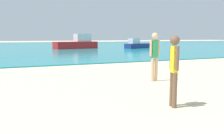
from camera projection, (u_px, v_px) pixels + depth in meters
The scene contains 5 objects.
water at pixel (22, 46), 39.69m from camera, with size 160.00×60.00×0.06m, color teal.
person_standing at pixel (174, 67), 5.06m from camera, with size 0.20×0.34×1.53m.
person_distant at pixel (155, 54), 8.09m from camera, with size 0.38×0.22×1.64m.
boat_near at pixel (137, 45), 31.15m from camera, with size 3.94×2.31×1.27m.
boat_far at pixel (77, 43), 30.24m from camera, with size 5.65×2.73×1.84m.
Camera 1 is at (-2.22, 0.78, 1.49)m, focal length 38.56 mm.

